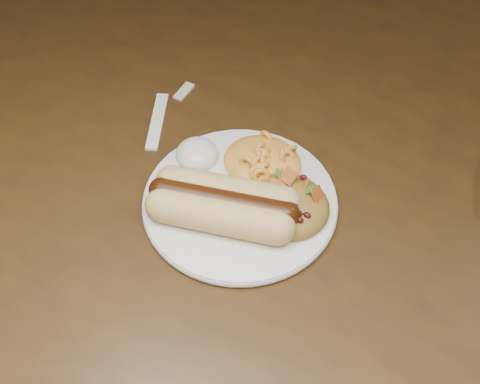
% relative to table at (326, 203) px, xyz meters
% --- Properties ---
extents(floor, '(4.00, 4.00, 0.00)m').
position_rel_table_xyz_m(floor, '(0.00, 0.00, -0.66)').
color(floor, brown).
rests_on(floor, ground).
extents(table, '(1.60, 0.90, 0.75)m').
position_rel_table_xyz_m(table, '(0.00, 0.00, 0.00)').
color(table, '#40280E').
rests_on(table, floor).
extents(plate, '(0.28, 0.28, 0.01)m').
position_rel_table_xyz_m(plate, '(-0.07, -0.12, 0.10)').
color(plate, white).
rests_on(plate, table).
extents(hotdog, '(0.14, 0.10, 0.04)m').
position_rel_table_xyz_m(hotdog, '(-0.07, -0.15, 0.12)').
color(hotdog, '#DDBD80').
rests_on(hotdog, plate).
extents(mac_and_cheese, '(0.10, 0.09, 0.04)m').
position_rel_table_xyz_m(mac_and_cheese, '(-0.07, -0.06, 0.12)').
color(mac_and_cheese, '#FED34B').
rests_on(mac_and_cheese, plate).
extents(sour_cream, '(0.05, 0.05, 0.03)m').
position_rel_table_xyz_m(sour_cream, '(-0.14, -0.09, 0.12)').
color(sour_cream, white).
rests_on(sour_cream, plate).
extents(taco_salad, '(0.09, 0.09, 0.04)m').
position_rel_table_xyz_m(taco_salad, '(-0.02, -0.11, 0.12)').
color(taco_salad, '#9C3E1F').
rests_on(taco_salad, plate).
extents(fork, '(0.07, 0.12, 0.00)m').
position_rel_table_xyz_m(fork, '(-0.22, -0.05, 0.09)').
color(fork, white).
rests_on(fork, table).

